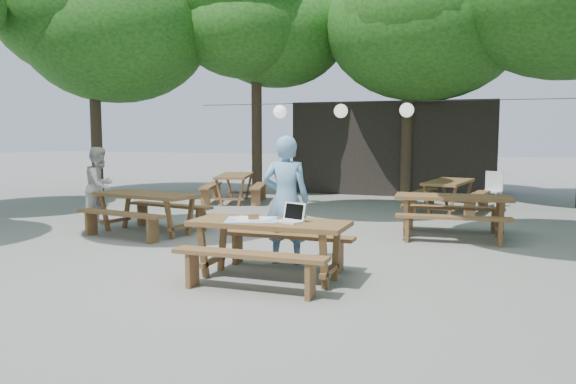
{
  "coord_description": "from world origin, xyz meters",
  "views": [
    {
      "loc": [
        3.27,
        -7.53,
        1.86
      ],
      "look_at": [
        0.68,
        -0.3,
        1.05
      ],
      "focal_mm": 35.0,
      "sensor_mm": 36.0,
      "label": 1
    }
  ],
  "objects_px": {
    "woman": "(286,200)",
    "second_person": "(100,186)",
    "main_picnic_table": "(269,249)",
    "picnic_table_nw": "(147,213)",
    "plastic_chair": "(491,197)"
  },
  "relations": [
    {
      "from": "woman",
      "to": "second_person",
      "type": "height_order",
      "value": "woman"
    },
    {
      "from": "main_picnic_table",
      "to": "woman",
      "type": "bearing_deg",
      "value": 96.35
    },
    {
      "from": "main_picnic_table",
      "to": "woman",
      "type": "relative_size",
      "value": 1.09
    },
    {
      "from": "picnic_table_nw",
      "to": "second_person",
      "type": "xyz_separation_m",
      "value": [
        -1.52,
        0.62,
        0.4
      ]
    },
    {
      "from": "woman",
      "to": "main_picnic_table",
      "type": "bearing_deg",
      "value": 88.3
    },
    {
      "from": "plastic_chair",
      "to": "main_picnic_table",
      "type": "bearing_deg",
      "value": -87.13
    },
    {
      "from": "main_picnic_table",
      "to": "second_person",
      "type": "bearing_deg",
      "value": 149.13
    },
    {
      "from": "picnic_table_nw",
      "to": "plastic_chair",
      "type": "relative_size",
      "value": 2.39
    },
    {
      "from": "picnic_table_nw",
      "to": "second_person",
      "type": "distance_m",
      "value": 1.7
    },
    {
      "from": "woman",
      "to": "second_person",
      "type": "distance_m",
      "value": 5.2
    },
    {
      "from": "main_picnic_table",
      "to": "picnic_table_nw",
      "type": "xyz_separation_m",
      "value": [
        -3.36,
        2.3,
        0.0
      ]
    },
    {
      "from": "woman",
      "to": "plastic_chair",
      "type": "relative_size",
      "value": 2.03
    },
    {
      "from": "plastic_chair",
      "to": "woman",
      "type": "bearing_deg",
      "value": -89.76
    },
    {
      "from": "picnic_table_nw",
      "to": "plastic_chair",
      "type": "distance_m",
      "value": 8.55
    },
    {
      "from": "plastic_chair",
      "to": "picnic_table_nw",
      "type": "bearing_deg",
      "value": -114.28
    }
  ]
}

